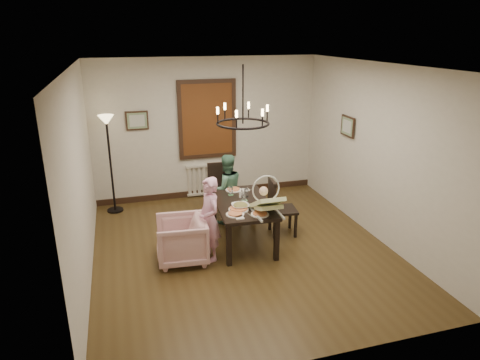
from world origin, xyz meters
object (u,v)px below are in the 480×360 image
baby_bouncer (267,201)px  seated_man (227,195)px  armchair (182,240)px  elderly_woman (210,226)px  floor_lamp (111,166)px  chair_far (221,191)px  dining_table (243,207)px  drinking_glass (243,199)px  chair_right (283,206)px

baby_bouncer → seated_man: bearing=101.1°
armchair → baby_bouncer: bearing=84.7°
elderly_woman → floor_lamp: (-1.36, 2.27, 0.37)m
elderly_woman → floor_lamp: floor_lamp is taller
elderly_woman → chair_far: bearing=148.4°
elderly_woman → armchair: bearing=-108.5°
dining_table → floor_lamp: bearing=139.7°
chair_far → drinking_glass: bearing=-81.2°
drinking_glass → floor_lamp: floor_lamp is taller
floor_lamp → drinking_glass: bearing=-44.8°
seated_man → drinking_glass: size_ratio=7.47×
baby_bouncer → drinking_glass: (-0.21, 0.49, -0.13)m
armchair → baby_bouncer: 1.38m
armchair → floor_lamp: size_ratio=0.41×
chair_far → seated_man: (0.03, -0.30, 0.03)m
armchair → dining_table: bearing=112.2°
dining_table → armchair: 1.11m
seated_man → baby_bouncer: baby_bouncer is taller
armchair → elderly_woman: elderly_woman is taller
dining_table → armchair: bearing=-159.1°
seated_man → drinking_glass: (0.05, -0.86, 0.24)m
elderly_woman → seated_man: elderly_woman is taller
armchair → seated_man: 1.50m
seated_man → floor_lamp: 2.24m
dining_table → chair_far: bearing=97.9°
chair_far → baby_bouncer: bearing=-75.1°
chair_far → chair_right: (0.81, -1.01, 0.00)m
chair_far → elderly_woman: (-0.53, -1.48, 0.04)m
baby_bouncer → floor_lamp: bearing=131.7°
dining_table → elderly_woman: (-0.62, -0.37, -0.08)m
chair_right → drinking_glass: size_ratio=7.03×
chair_far → chair_right: 1.29m
drinking_glass → baby_bouncer: bearing=-66.5°
elderly_woman → drinking_glass: size_ratio=7.56×
baby_bouncer → drinking_glass: baby_bouncer is taller
chair_far → seated_man: size_ratio=0.94×
dining_table → chair_far: (-0.08, 1.11, -0.12)m
chair_right → elderly_woman: 1.43m
chair_far → chair_right: bearing=-46.1°
chair_far → elderly_woman: bearing=-104.9°
elderly_woman → baby_bouncer: baby_bouncer is taller
chair_right → armchair: 1.82m
drinking_glass → floor_lamp: 2.78m
seated_man → armchair: bearing=44.0°
chair_right → seated_man: 1.06m
dining_table → elderly_woman: elderly_woman is taller
armchair → drinking_glass: drinking_glass is taller
chair_far → floor_lamp: 2.09m
chair_far → drinking_glass: 1.20m
floor_lamp → chair_right: bearing=-33.6°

